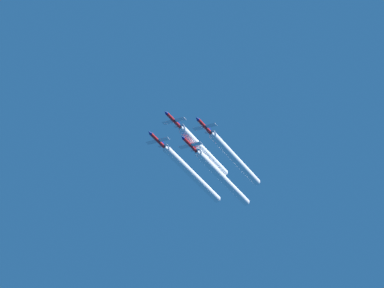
% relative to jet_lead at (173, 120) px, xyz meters
% --- Properties ---
extents(jet_lead, '(7.94, 11.56, 2.78)m').
position_rel_jet_lead_xyz_m(jet_lead, '(0.00, 0.00, 0.00)').
color(jet_lead, red).
extents(jet_left_wingman, '(7.94, 11.56, 2.78)m').
position_rel_jet_lead_xyz_m(jet_left_wingman, '(-8.39, -5.49, -1.41)').
color(jet_left_wingman, red).
extents(jet_right_wingman, '(7.94, 11.56, 2.78)m').
position_rel_jet_lead_xyz_m(jet_right_wingman, '(9.02, -6.50, -1.87)').
color(jet_right_wingman, red).
extents(jet_slot, '(7.94, 11.56, 2.78)m').
position_rel_jet_lead_xyz_m(jet_slot, '(0.14, -12.61, -2.61)').
color(jet_slot, red).
extents(smoke_trail_lead, '(2.57, 35.24, 2.57)m').
position_rel_jet_lead_xyz_m(smoke_trail_lead, '(0.00, -22.93, -0.03)').
color(smoke_trail_lead, white).
extents(smoke_trail_left_wingman, '(2.57, 38.34, 2.57)m').
position_rel_jet_lead_xyz_m(smoke_trail_left_wingman, '(-8.39, -29.96, -1.44)').
color(smoke_trail_left_wingman, white).
extents(smoke_trail_right_wingman, '(2.57, 42.47, 2.57)m').
position_rel_jet_lead_xyz_m(smoke_trail_right_wingman, '(9.02, -33.04, -1.90)').
color(smoke_trail_right_wingman, white).
extents(smoke_trail_slot, '(2.57, 41.72, 2.57)m').
position_rel_jet_lead_xyz_m(smoke_trail_slot, '(0.14, -38.77, -2.63)').
color(smoke_trail_slot, white).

